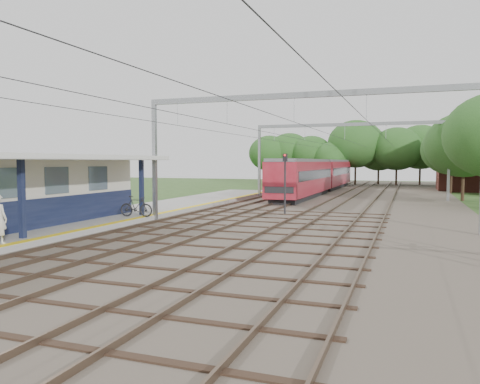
% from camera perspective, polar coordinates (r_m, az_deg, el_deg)
% --- Properties ---
extents(ground, '(160.00, 160.00, 0.00)m').
position_cam_1_polar(ground, '(12.88, -25.10, -12.20)').
color(ground, '#2D4C1E').
rests_on(ground, ground).
extents(ballast_bed, '(18.00, 90.00, 0.10)m').
position_cam_1_polar(ballast_bed, '(39.16, 12.76, -1.37)').
color(ballast_bed, '#473D33').
rests_on(ballast_bed, ground).
extents(platform, '(5.00, 52.00, 0.35)m').
position_cam_1_polar(platform, '(28.17, -15.72, -3.11)').
color(platform, gray).
rests_on(platform, ground).
extents(yellow_stripe, '(0.45, 52.00, 0.01)m').
position_cam_1_polar(yellow_stripe, '(26.90, -11.82, -2.98)').
color(yellow_stripe, yellow).
rests_on(yellow_stripe, platform).
extents(rail_tracks, '(11.80, 88.00, 0.15)m').
position_cam_1_polar(rail_tracks, '(39.53, 9.17, -1.09)').
color(rail_tracks, brown).
rests_on(rail_tracks, ballast_bed).
extents(catenary_system, '(17.22, 88.00, 7.00)m').
position_cam_1_polar(catenary_system, '(34.49, 10.89, 7.07)').
color(catenary_system, gray).
rests_on(catenary_system, ground).
extents(tree_band, '(31.72, 30.88, 8.82)m').
position_cam_1_polar(tree_band, '(66.04, 15.65, 4.85)').
color(tree_band, '#382619').
rests_on(tree_band, ground).
extents(house_far, '(8.00, 6.12, 8.66)m').
position_cam_1_polar(house_far, '(61.13, 26.70, 3.11)').
color(house_far, brown).
rests_on(house_far, ground).
extents(bicycle, '(2.01, 0.75, 1.18)m').
position_cam_1_polar(bicycle, '(26.99, -12.54, -1.73)').
color(bicycle, black).
rests_on(bicycle, platform).
extents(train, '(2.74, 34.08, 3.61)m').
position_cam_1_polar(train, '(52.42, 9.67, 2.09)').
color(train, black).
rests_on(train, ballast_bed).
extents(signal_post, '(0.30, 0.28, 3.97)m').
position_cam_1_polar(signal_post, '(30.08, 5.51, 1.71)').
color(signal_post, black).
rests_on(signal_post, ground).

